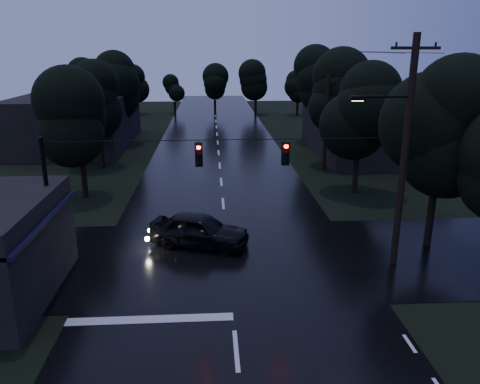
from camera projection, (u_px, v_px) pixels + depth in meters
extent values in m
cube|color=black|center=(220.00, 166.00, 38.99)|extent=(12.00, 120.00, 0.02)
cube|color=black|center=(228.00, 258.00, 21.82)|extent=(60.00, 9.00, 0.02)
cube|color=black|center=(45.00, 220.00, 17.60)|extent=(0.30, 7.00, 0.15)
cylinder|color=black|center=(14.00, 301.00, 15.22)|extent=(0.10, 0.10, 3.00)
cylinder|color=black|center=(67.00, 232.00, 20.95)|extent=(0.10, 0.10, 3.00)
cube|color=#FFD066|center=(31.00, 254.00, 16.37)|extent=(0.06, 1.60, 0.50)
cube|color=#FFD066|center=(56.00, 226.00, 18.94)|extent=(0.06, 1.20, 0.50)
cube|color=black|center=(371.00, 130.00, 43.00)|extent=(10.00, 14.00, 4.40)
cube|color=black|center=(78.00, 120.00, 46.95)|extent=(10.00, 16.00, 5.00)
cylinder|color=black|center=(404.00, 156.00, 19.84)|extent=(0.30, 0.30, 10.00)
cube|color=black|center=(416.00, 48.00, 18.55)|extent=(2.00, 0.12, 0.12)
cylinder|color=black|center=(384.00, 97.00, 19.04)|extent=(2.20, 0.10, 0.10)
cube|color=black|center=(358.00, 98.00, 18.99)|extent=(0.60, 0.25, 0.18)
cube|color=#FFB266|center=(358.00, 101.00, 19.02)|extent=(0.45, 0.18, 0.03)
cylinder|color=black|center=(326.00, 124.00, 36.47)|extent=(0.30, 0.30, 7.50)
cube|color=black|center=(328.00, 82.00, 35.55)|extent=(2.00, 0.12, 0.12)
cylinder|color=black|center=(49.00, 208.00, 19.53)|extent=(0.18, 0.18, 6.00)
cylinder|color=black|center=(228.00, 140.00, 19.16)|extent=(15.00, 0.03, 0.03)
cube|color=black|center=(199.00, 154.00, 19.26)|extent=(0.32, 0.25, 1.00)
sphere|color=#FF0C07|center=(199.00, 155.00, 19.12)|extent=(0.18, 0.18, 0.18)
cube|color=black|center=(285.00, 153.00, 19.48)|extent=(0.32, 0.25, 1.00)
sphere|color=#FF0C07|center=(286.00, 154.00, 19.34)|extent=(0.18, 0.18, 0.18)
cylinder|color=black|center=(430.00, 218.00, 22.96)|extent=(0.36, 0.36, 2.80)
sphere|color=black|center=(439.00, 150.00, 21.96)|extent=(4.48, 4.48, 4.48)
sphere|color=black|center=(442.00, 125.00, 21.61)|extent=(4.48, 4.48, 4.48)
sphere|color=black|center=(445.00, 99.00, 21.25)|extent=(4.48, 4.48, 4.48)
cylinder|color=black|center=(84.00, 179.00, 30.46)|extent=(0.36, 0.36, 2.45)
sphere|color=black|center=(80.00, 134.00, 29.58)|extent=(3.92, 3.92, 3.92)
sphere|color=black|center=(78.00, 117.00, 29.27)|extent=(3.92, 3.92, 3.92)
sphere|color=black|center=(76.00, 100.00, 28.96)|extent=(3.92, 3.92, 3.92)
cylinder|color=black|center=(102.00, 152.00, 38.03)|extent=(0.36, 0.36, 2.62)
sphere|color=black|center=(98.00, 113.00, 37.09)|extent=(4.20, 4.20, 4.20)
sphere|color=black|center=(97.00, 98.00, 36.76)|extent=(4.20, 4.20, 4.20)
sphere|color=black|center=(96.00, 84.00, 36.43)|extent=(4.20, 4.20, 4.20)
cylinder|color=black|center=(117.00, 130.00, 47.50)|extent=(0.36, 0.36, 2.80)
sphere|color=black|center=(115.00, 96.00, 46.50)|extent=(4.48, 4.48, 4.48)
sphere|color=black|center=(114.00, 84.00, 46.15)|extent=(4.48, 4.48, 4.48)
sphere|color=black|center=(113.00, 72.00, 45.79)|extent=(4.48, 4.48, 4.48)
cylinder|color=black|center=(355.00, 173.00, 31.51)|extent=(0.36, 0.36, 2.62)
sphere|color=black|center=(359.00, 126.00, 30.57)|extent=(4.20, 4.20, 4.20)
sphere|color=black|center=(360.00, 109.00, 30.24)|extent=(4.20, 4.20, 4.20)
sphere|color=black|center=(362.00, 91.00, 29.91)|extent=(4.20, 4.20, 4.20)
cylinder|color=black|center=(334.00, 148.00, 39.15)|extent=(0.36, 0.36, 2.80)
sphere|color=black|center=(337.00, 107.00, 38.15)|extent=(4.48, 4.48, 4.48)
sphere|color=black|center=(337.00, 92.00, 37.80)|extent=(4.48, 4.48, 4.48)
sphere|color=black|center=(338.00, 77.00, 37.44)|extent=(4.48, 4.48, 4.48)
cylinder|color=black|center=(315.00, 127.00, 48.70)|extent=(0.36, 0.36, 2.97)
sphere|color=black|center=(317.00, 92.00, 47.64)|extent=(4.76, 4.76, 4.76)
sphere|color=black|center=(318.00, 79.00, 47.26)|extent=(4.76, 4.76, 4.76)
sphere|color=black|center=(318.00, 66.00, 46.89)|extent=(4.76, 4.76, 4.76)
imported|color=black|center=(199.00, 230.00, 23.00)|extent=(5.26, 3.42, 1.67)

